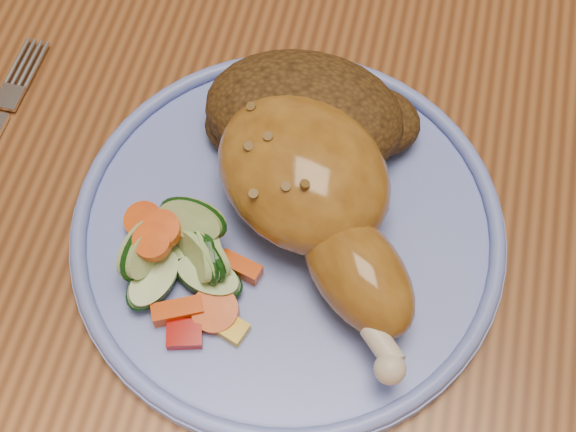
{
  "coord_description": "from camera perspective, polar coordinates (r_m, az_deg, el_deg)",
  "views": [
    {
      "loc": [
        0.0,
        -0.37,
        1.21
      ],
      "look_at": [
        -0.05,
        -0.14,
        0.78
      ],
      "focal_mm": 50.0,
      "sensor_mm": 36.0,
      "label": 1
    }
  ],
  "objects": [
    {
      "name": "plate_rim",
      "position": [
        0.5,
        0.0,
        -0.54
      ],
      "size": [
        0.27,
        0.27,
        0.01
      ],
      "primitive_type": "torus",
      "color": "#6A7DD9",
      "rests_on": "plate"
    },
    {
      "name": "vegetable_pile",
      "position": [
        0.48,
        -7.54,
        -2.95
      ],
      "size": [
        0.09,
        0.09,
        0.05
      ],
      "color": "#A50A05",
      "rests_on": "plate"
    },
    {
      "name": "plate",
      "position": [
        0.51,
        0.0,
        -1.1
      ],
      "size": [
        0.27,
        0.27,
        0.01
      ],
      "primitive_type": "cylinder",
      "color": "#6A7DD9",
      "rests_on": "dining_table"
    },
    {
      "name": "dining_table",
      "position": [
        0.66,
        6.91,
        5.31
      ],
      "size": [
        0.9,
        1.4,
        0.75
      ],
      "color": "brown",
      "rests_on": "ground"
    },
    {
      "name": "rice_pilaf",
      "position": [
        0.52,
        1.47,
        7.13
      ],
      "size": [
        0.14,
        0.09,
        0.06
      ],
      "color": "#492D12",
      "rests_on": "plate"
    },
    {
      "name": "chicken_leg",
      "position": [
        0.48,
        2.0,
        1.49
      ],
      "size": [
        0.17,
        0.19,
        0.06
      ],
      "color": "#9C6420",
      "rests_on": "plate"
    },
    {
      "name": "ground",
      "position": [
        1.27,
        3.64,
        -11.48
      ],
      "size": [
        4.0,
        4.0,
        0.0
      ],
      "primitive_type": "plane",
      "color": "#56301D",
      "rests_on": "ground"
    }
  ]
}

